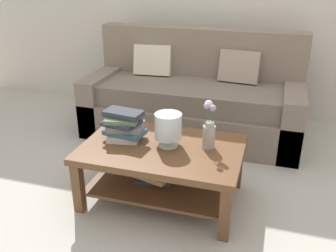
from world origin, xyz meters
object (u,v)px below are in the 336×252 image
object	(u,v)px
coffee_table	(162,161)
book_stack_main	(124,125)
glass_hurricane_vase	(169,127)
couch	(193,100)
flower_pitcher	(209,130)

from	to	relation	value
coffee_table	book_stack_main	distance (m)	0.39
glass_hurricane_vase	couch	bearing A→B (deg)	94.96
book_stack_main	glass_hurricane_vase	xyz separation A→B (m)	(0.36, -0.01, 0.04)
couch	book_stack_main	xyz separation A→B (m)	(-0.25, -1.24, 0.20)
couch	glass_hurricane_vase	bearing A→B (deg)	-85.04
glass_hurricane_vase	book_stack_main	bearing A→B (deg)	178.03
couch	coffee_table	size ratio (longest dim) A/B	1.86
coffee_table	flower_pitcher	size ratio (longest dim) A/B	3.30
glass_hurricane_vase	flower_pitcher	xyz separation A→B (m)	(0.28, 0.05, -0.01)
couch	flower_pitcher	distance (m)	1.28
flower_pitcher	book_stack_main	bearing A→B (deg)	-176.55
book_stack_main	glass_hurricane_vase	size ratio (longest dim) A/B	1.28
couch	book_stack_main	bearing A→B (deg)	-101.45
flower_pitcher	couch	bearing A→B (deg)	108.15
coffee_table	glass_hurricane_vase	bearing A→B (deg)	29.86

